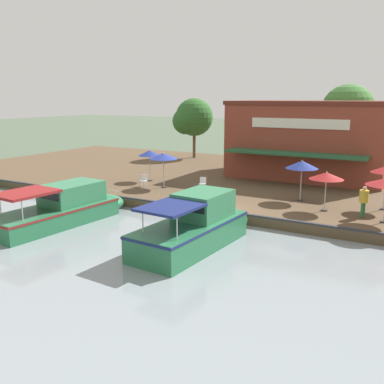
{
  "coord_description": "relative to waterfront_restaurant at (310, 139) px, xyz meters",
  "views": [
    {
      "loc": [
        20.65,
        10.31,
        6.81
      ],
      "look_at": [
        -1.0,
        -1.81,
        1.3
      ],
      "focal_mm": 40.0,
      "sensor_mm": 36.0,
      "label": 1
    }
  ],
  "objects": [
    {
      "name": "tree_downstream_bank",
      "position": [
        -5.02,
        1.63,
        1.93
      ],
      "size": [
        4.84,
        4.61,
        7.35
      ],
      "color": "brown",
      "rests_on": "quay_deck"
    },
    {
      "name": "patio_umbrella_back_row",
      "position": [
        8.8,
        1.75,
        -0.74
      ],
      "size": [
        1.96,
        1.96,
        2.52
      ],
      "color": "#B7B7B7",
      "rests_on": "quay_deck"
    },
    {
      "name": "patio_umbrella_mid_patio_left",
      "position": [
        10.57,
        3.6,
        -0.99
      ],
      "size": [
        1.88,
        1.88,
        2.23
      ],
      "color": "#B7B7B7",
      "rests_on": "quay_deck"
    },
    {
      "name": "quay_deck",
      "position": [
        2.69,
        -1.88,
        -3.28
      ],
      "size": [
        22.0,
        56.0,
        0.6
      ],
      "primitive_type": "cube",
      "color": "brown",
      "rests_on": "ground"
    },
    {
      "name": "waterfront_restaurant",
      "position": [
        0.0,
        0.0,
        0.0
      ],
      "size": [
        9.23,
        11.94,
        5.94
      ],
      "color": "brown",
      "rests_on": "quay_deck"
    },
    {
      "name": "motorboat_second_along",
      "position": [
        17.79,
        -8.74,
        -2.71
      ],
      "size": [
        8.55,
        3.22,
        2.14
      ],
      "color": "#287047",
      "rests_on": "river_water"
    },
    {
      "name": "person_at_quay_edge",
      "position": [
        10.89,
        5.65,
        -1.92
      ],
      "size": [
        0.47,
        0.47,
        1.68
      ],
      "color": "#337547",
      "rests_on": "quay_deck"
    },
    {
      "name": "ground_plane",
      "position": [
        13.69,
        -1.88,
        -3.58
      ],
      "size": [
        220.0,
        220.0,
        0.0
      ],
      "primitive_type": "plane",
      "color": "#4C5B47"
    },
    {
      "name": "motorboat_mid_row",
      "position": [
        17.46,
        -0.63,
        -2.6
      ],
      "size": [
        7.65,
        3.02,
        2.43
      ],
      "color": "#287047",
      "rests_on": "river_water"
    },
    {
      "name": "cafe_chair_mid_patio",
      "position": [
        10.08,
        -9.11,
        -2.5
      ],
      "size": [
        0.53,
        0.53,
        0.85
      ],
      "color": "white",
      "rests_on": "quay_deck"
    },
    {
      "name": "quay_edge_fender",
      "position": [
        13.59,
        -1.88,
        -2.93
      ],
      "size": [
        0.2,
        50.4,
        0.1
      ],
      "primitive_type": "cube",
      "color": "#2D2D33",
      "rests_on": "quay_deck"
    },
    {
      "name": "cafe_chair_back_row_seat",
      "position": [
        8.9,
        -4.97,
        -2.5
      ],
      "size": [
        0.55,
        0.55,
        0.85
      ],
      "color": "white",
      "rests_on": "quay_deck"
    },
    {
      "name": "patio_umbrella_near_quay_edge",
      "position": [
        9.63,
        -7.67,
        -0.75
      ],
      "size": [
        1.98,
        1.98,
        2.47
      ],
      "color": "#B7B7B7",
      "rests_on": "quay_deck"
    },
    {
      "name": "patio_umbrella_mid_patio_right",
      "position": [
        8.06,
        -9.94,
        -0.86
      ],
      "size": [
        1.73,
        1.73,
        2.37
      ],
      "color": "#B7B7B7",
      "rests_on": "quay_deck"
    },
    {
      "name": "tree_upstream_bank",
      "position": [
        -4.55,
        -13.34,
        1.12
      ],
      "size": [
        4.06,
        3.86,
        6.14
      ],
      "color": "brown",
      "rests_on": "quay_deck"
    }
  ]
}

